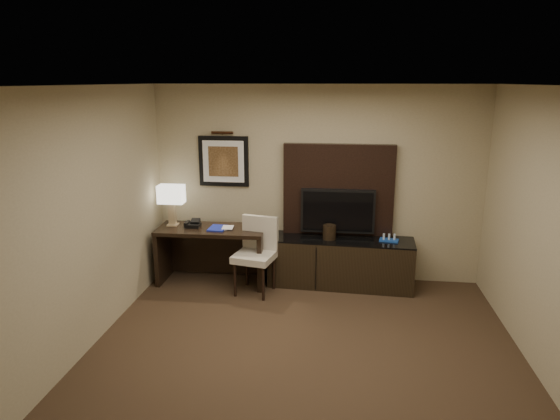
% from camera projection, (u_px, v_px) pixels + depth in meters
% --- Properties ---
extents(floor, '(4.50, 5.00, 0.01)m').
position_uv_depth(floor, '(301.00, 373.00, 4.83)').
color(floor, '#362518').
rests_on(floor, ground).
extents(ceiling, '(4.50, 5.00, 0.01)m').
position_uv_depth(ceiling, '(304.00, 86.00, 4.15)').
color(ceiling, silver).
rests_on(ceiling, wall_back).
extents(wall_back, '(4.50, 0.01, 2.70)m').
position_uv_depth(wall_back, '(317.00, 184.00, 6.89)').
color(wall_back, tan).
rests_on(wall_back, floor).
extents(wall_left, '(0.01, 5.00, 2.70)m').
position_uv_depth(wall_left, '(68.00, 231.00, 4.76)').
color(wall_left, tan).
rests_on(wall_left, floor).
extents(desk, '(1.48, 0.66, 0.79)m').
position_uv_depth(desk, '(212.00, 255.00, 6.91)').
color(desk, black).
rests_on(desk, floor).
extents(credenza, '(1.97, 0.64, 0.67)m').
position_uv_depth(credenza, '(341.00, 262.00, 6.82)').
color(credenza, black).
rests_on(credenza, floor).
extents(tv_wall_panel, '(1.50, 0.12, 1.30)m').
position_uv_depth(tv_wall_panel, '(338.00, 191.00, 6.82)').
color(tv_wall_panel, black).
rests_on(tv_wall_panel, wall_back).
extents(tv, '(1.00, 0.08, 0.60)m').
position_uv_depth(tv, '(338.00, 211.00, 6.79)').
color(tv, black).
rests_on(tv, tv_wall_panel).
extents(artwork, '(0.70, 0.04, 0.70)m').
position_uv_depth(artwork, '(224.00, 161.00, 6.95)').
color(artwork, black).
rests_on(artwork, wall_back).
extents(picture_light, '(0.04, 0.04, 0.30)m').
position_uv_depth(picture_light, '(222.00, 133.00, 6.81)').
color(picture_light, '#3D2113').
rests_on(picture_light, wall_back).
extents(desk_chair, '(0.60, 0.66, 1.03)m').
position_uv_depth(desk_chair, '(254.00, 256.00, 6.53)').
color(desk_chair, beige).
rests_on(desk_chair, floor).
extents(table_lamp, '(0.37, 0.28, 0.54)m').
position_uv_depth(table_lamp, '(172.00, 206.00, 6.87)').
color(table_lamp, tan).
rests_on(table_lamp, desk).
extents(desk_phone, '(0.20, 0.18, 0.10)m').
position_uv_depth(desk_phone, '(193.00, 223.00, 6.84)').
color(desk_phone, black).
rests_on(desk_phone, desk).
extents(blue_folder, '(0.24, 0.31, 0.02)m').
position_uv_depth(blue_folder, '(218.00, 228.00, 6.77)').
color(blue_folder, navy).
rests_on(blue_folder, desk).
extents(book, '(0.15, 0.03, 0.21)m').
position_uv_depth(book, '(222.00, 221.00, 6.76)').
color(book, beige).
rests_on(book, desk).
extents(ice_bucket, '(0.22, 0.22, 0.20)m').
position_uv_depth(ice_bucket, '(329.00, 232.00, 6.70)').
color(ice_bucket, black).
rests_on(ice_bucket, credenza).
extents(minibar_tray, '(0.27, 0.19, 0.09)m').
position_uv_depth(minibar_tray, '(389.00, 238.00, 6.63)').
color(minibar_tray, '#18459E').
rests_on(minibar_tray, credenza).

